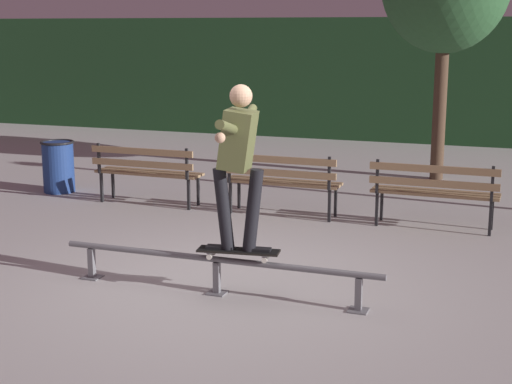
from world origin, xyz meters
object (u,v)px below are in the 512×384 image
at_px(park_bench_right_center, 434,188).
at_px(trash_can, 58,166).
at_px(skateboarder, 238,154).
at_px(grind_rail, 217,266).
at_px(park_bench_left_center, 281,178).
at_px(skateboard, 238,251).
at_px(park_bench_leftmost, 146,168).

bearing_deg(park_bench_right_center, trash_can, 176.63).
bearing_deg(skateboarder, grind_rail, -179.90).
height_order(grind_rail, park_bench_right_center, park_bench_right_center).
bearing_deg(trash_can, grind_rail, -40.26).
distance_m(park_bench_left_center, trash_can, 3.76).
bearing_deg(park_bench_right_center, grind_rail, -117.58).
height_order(skateboard, skateboarder, skateboarder).
relative_size(grind_rail, trash_can, 4.08).
distance_m(grind_rail, skateboard, 0.28).
bearing_deg(park_bench_leftmost, trash_can, 168.78).
bearing_deg(park_bench_right_center, park_bench_left_center, 180.00).
distance_m(park_bench_right_center, trash_can, 5.79).
bearing_deg(skateboarder, park_bench_left_center, 100.98).
bearing_deg(skateboard, grind_rail, 180.00).
distance_m(grind_rail, park_bench_right_center, 3.57).
distance_m(grind_rail, park_bench_leftmost, 3.99).
xyz_separation_m(park_bench_right_center, trash_can, (-5.78, 0.34, -0.12)).
height_order(skateboarder, park_bench_right_center, skateboarder).
height_order(grind_rail, skateboard, skateboard).
bearing_deg(grind_rail, skateboard, 0.00).
height_order(skateboarder, park_bench_left_center, skateboarder).
relative_size(park_bench_leftmost, trash_can, 2.01).
distance_m(park_bench_leftmost, trash_can, 1.75).
height_order(park_bench_right_center, trash_can, park_bench_right_center).
distance_m(skateboarder, park_bench_left_center, 3.33).
height_order(skateboard, trash_can, trash_can).
height_order(skateboard, park_bench_left_center, park_bench_left_center).
xyz_separation_m(park_bench_left_center, trash_can, (-3.75, 0.34, -0.12)).
bearing_deg(park_bench_leftmost, park_bench_right_center, 0.00).
bearing_deg(trash_can, park_bench_leftmost, -11.22).
xyz_separation_m(skateboard, skateboarder, (0.00, 0.00, 0.94)).
relative_size(park_bench_leftmost, park_bench_right_center, 1.00).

